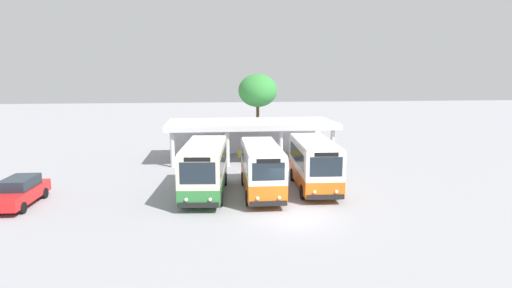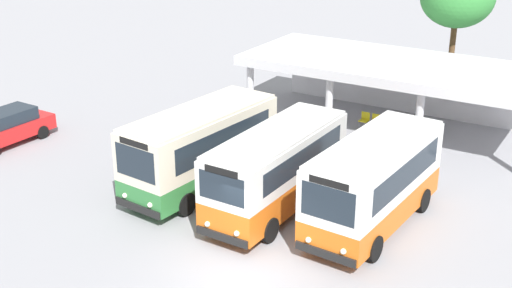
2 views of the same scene
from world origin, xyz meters
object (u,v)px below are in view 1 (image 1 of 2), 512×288
Objects in this scene: waiting_chair_fourth_seat at (260,155)px; waiting_chair_end_by_column at (241,155)px; parked_car_flank at (19,192)px; waiting_chair_middle_seat at (254,155)px; city_bus_middle_cream at (314,163)px; waiting_chair_second_from_end at (247,155)px; city_bus_second_in_row at (262,167)px; city_bus_nearest_orange at (205,167)px; waiting_chair_fifth_seat at (267,155)px.

waiting_chair_end_by_column is at bearing -178.76° from waiting_chair_fourth_seat.
waiting_chair_fourth_seat is (15.36, 10.67, -0.31)m from parked_car_flank.
parked_car_flank is 17.29m from waiting_chair_end_by_column.
waiting_chair_middle_seat is (1.15, -0.03, 0.00)m from waiting_chair_end_by_column.
waiting_chair_second_from_end is (-3.58, 9.22, -1.28)m from city_bus_middle_cream.
parked_car_flank reaches higher than waiting_chair_second_from_end.
city_bus_middle_cream is at bearing 10.59° from city_bus_second_in_row.
parked_car_flank reaches higher than waiting_chair_fourth_seat.
city_bus_second_in_row is 14.27m from parked_car_flank.
waiting_chair_end_by_column is (13.63, 10.63, -0.31)m from parked_car_flank.
city_bus_second_in_row is at bearing -86.60° from waiting_chair_end_by_column.
city_bus_nearest_orange reaches higher than city_bus_middle_cream.
waiting_chair_fifth_seat is at bearing -0.91° from waiting_chair_middle_seat.
city_bus_second_in_row is 3.63m from city_bus_middle_cream.
waiting_chair_second_from_end is (3.55, 9.77, -1.29)m from city_bus_nearest_orange.
waiting_chair_middle_seat is (-3.01, 9.20, -1.28)m from city_bus_middle_cream.
waiting_chair_end_by_column is 2.30m from waiting_chair_fifth_seat.
parked_car_flank is 19.12m from waiting_chair_fifth_seat.
city_bus_nearest_orange is 10.73m from parked_car_flank.
waiting_chair_end_by_column is 1.00× the size of waiting_chair_middle_seat.
parked_car_flank is 18.70m from waiting_chair_fourth_seat.
waiting_chair_end_by_column is (2.98, 9.78, -1.29)m from city_bus_nearest_orange.
parked_car_flank is at bearing -146.42° from waiting_chair_fifth_seat.
parked_car_flank is at bearing -175.42° from city_bus_nearest_orange.
city_bus_middle_cream reaches higher than waiting_chair_fifth_seat.
waiting_chair_fifth_seat is (1.71, 9.85, -1.22)m from city_bus_second_in_row.
city_bus_middle_cream is at bearing -78.57° from waiting_chair_fifth_seat.
waiting_chair_fourth_seat is at bearing 64.40° from city_bus_nearest_orange.
city_bus_second_in_row is 8.51× the size of waiting_chair_end_by_column.
waiting_chair_second_from_end is 1.00× the size of waiting_chair_fourth_seat.
waiting_chair_second_from_end is at bearing 177.49° from waiting_chair_middle_seat.
city_bus_nearest_orange is 10.66m from waiting_chair_middle_seat.
city_bus_middle_cream is at bearing 4.49° from parked_car_flank.
waiting_chair_fifth_seat is (0.57, -0.09, 0.00)m from waiting_chair_fourth_seat.
waiting_chair_second_from_end is at bearing 178.56° from waiting_chair_fifth_seat.
city_bus_middle_cream is 8.26× the size of waiting_chair_fourth_seat.
waiting_chair_fourth_seat is (4.70, 9.81, -1.29)m from city_bus_nearest_orange.
city_bus_second_in_row is 10.08m from waiting_chair_fourth_seat.
waiting_chair_second_from_end is 1.00× the size of waiting_chair_middle_seat.
city_bus_nearest_orange is at bearing -112.96° from waiting_chair_middle_seat.
city_bus_middle_cream reaches higher than waiting_chair_fourth_seat.
city_bus_second_in_row is 9.97m from waiting_chair_second_from_end.
city_bus_middle_cream is 8.26× the size of waiting_chair_end_by_column.
city_bus_second_in_row reaches higher than parked_car_flank.
city_bus_nearest_orange is 8.58× the size of waiting_chair_middle_seat.
waiting_chair_fifth_seat is (15.93, 10.58, -0.31)m from parked_car_flank.
city_bus_nearest_orange is 8.58× the size of waiting_chair_fifth_seat.
waiting_chair_fourth_seat is at bearing 34.78° from parked_car_flank.
parked_car_flank is 5.31× the size of waiting_chair_middle_seat.
city_bus_middle_cream is 1.56× the size of parked_car_flank.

